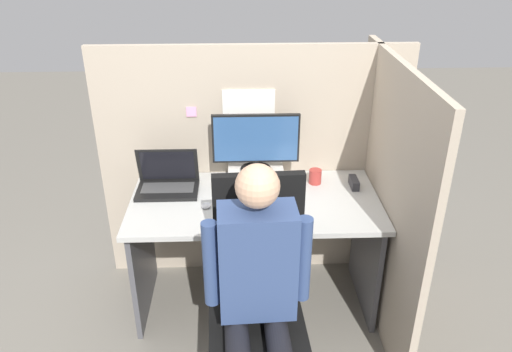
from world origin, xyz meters
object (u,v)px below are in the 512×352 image
Objects in this scene: stapler at (354,183)px; coffee_mug at (315,177)px; office_chair at (257,293)px; person at (257,286)px; paper_box at (256,176)px; laptop at (168,183)px; carrot_toy at (279,217)px; monitor at (256,142)px.

coffee_mug is (-0.23, 0.06, 0.02)m from stapler.
person is at bearing -92.57° from office_chair.
paper_box is 0.54m from laptop.
laptop is 0.74m from carrot_toy.
paper_box is at bearing 175.90° from coffee_mug.
person is (-0.03, -1.02, -0.25)m from monitor.
coffee_mug reaches higher than stapler.
stapler is 0.82× the size of carrot_toy.
person reaches higher than paper_box.
monitor is 0.95m from office_chair.
coffee_mug is at bearing 64.54° from office_chair.
stapler is 1.00m from office_chair.
person is at bearing -123.93° from stapler.
laptop reaches higher than stapler.
paper_box is at bearing 88.25° from person.
stapler is (0.59, -0.09, -0.24)m from monitor.
carrot_toy is 1.72× the size of coffee_mug.
paper_box is at bearing 171.97° from stapler.
paper_box is 0.37m from coffee_mug.
laptop is 4.06× the size of coffee_mug.
stapler is at bearing 56.07° from person.
laptop reaches higher than carrot_toy.
monitor is at bearing 103.70° from carrot_toy.
stapler is (0.59, -0.08, -0.01)m from paper_box.
monitor reaches higher than laptop.
office_chair reaches higher than carrot_toy.
person is (-0.03, -1.01, -0.02)m from paper_box.
laptop is 2.36× the size of carrot_toy.
office_chair is at bearing -108.42° from carrot_toy.
coffee_mug is (0.90, 0.05, -0.00)m from laptop.
monitor is 0.58m from laptop.
laptop is (-0.53, -0.08, 0.01)m from paper_box.
office_chair is (0.51, -0.76, -0.22)m from laptop.
paper_box is at bearing 8.62° from laptop.
paper_box is 0.65× the size of monitor.
laptop is 1.13m from stapler.
person is 1.06m from coffee_mug.
person reaches higher than laptop.
paper_box is 2.20× the size of carrot_toy.
carrot_toy is 0.12× the size of person.
coffee_mug is at bearing 68.16° from person.
stapler is 0.11× the size of office_chair.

